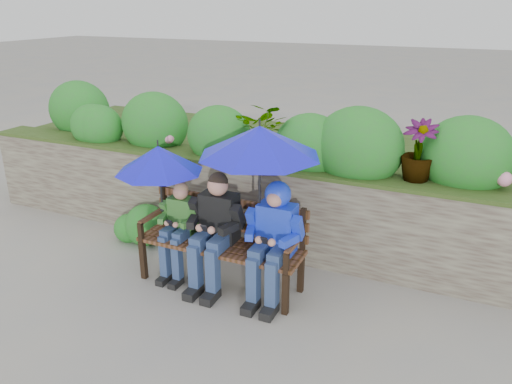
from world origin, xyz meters
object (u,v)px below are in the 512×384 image
at_px(boy_right, 273,233).
at_px(umbrella_left, 159,159).
at_px(boy_middle, 215,226).
at_px(umbrella_right, 260,141).
at_px(boy_left, 179,224).
at_px(park_bench, 223,237).

bearing_deg(boy_right, umbrella_left, 179.35).
xyz_separation_m(boy_middle, umbrella_right, (0.44, 0.07, 0.87)).
bearing_deg(boy_left, boy_right, -0.13).
relative_size(park_bench, umbrella_left, 1.90).
xyz_separation_m(boy_left, umbrella_right, (0.86, 0.06, 0.94)).
bearing_deg(boy_middle, park_bench, 61.19).
height_order(park_bench, umbrella_left, umbrella_left).
height_order(park_bench, boy_left, boy_left).
bearing_deg(umbrella_left, umbrella_right, 2.49).
relative_size(boy_right, umbrella_right, 1.02).
bearing_deg(umbrella_left, boy_left, -3.43).
bearing_deg(umbrella_right, park_bench, 178.94).
height_order(boy_middle, umbrella_right, umbrella_right).
bearing_deg(boy_middle, umbrella_left, 177.39).
bearing_deg(park_bench, umbrella_left, -175.40).
bearing_deg(umbrella_right, boy_right, -19.74).
bearing_deg(boy_right, boy_middle, -178.66).
relative_size(boy_left, umbrella_left, 1.14).
relative_size(boy_middle, umbrella_left, 1.33).
distance_m(boy_right, umbrella_left, 1.34).
height_order(boy_left, boy_middle, boy_middle).
bearing_deg(boy_right, umbrella_right, 160.26).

